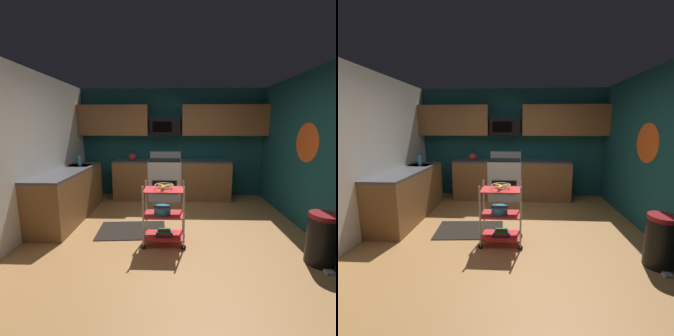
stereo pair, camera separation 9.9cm
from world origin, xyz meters
TOP-DOWN VIEW (x-y plane):
  - floor at (0.00, 0.00)m, footprint 4.40×4.80m
  - wall_back at (0.00, 2.43)m, footprint 4.52×0.06m
  - wall_left at (-2.23, 0.00)m, footprint 0.06×4.80m
  - wall_right at (2.23, 0.00)m, footprint 0.06×4.80m
  - wall_flower_decal at (2.20, 0.52)m, footprint 0.00×0.64m
  - counter_run at (-0.81, 1.56)m, footprint 3.56×2.57m
  - oven_range at (-0.16, 2.10)m, footprint 0.76×0.65m
  - upper_cabinets at (0.04, 2.23)m, footprint 4.40×0.33m
  - microwave at (-0.16, 2.21)m, footprint 0.70×0.39m
  - rolling_cart at (-0.08, -0.11)m, footprint 0.63×0.38m
  - fruit_bowl at (-0.08, -0.11)m, footprint 0.27×0.27m
  - mixing_bowl_large at (-0.11, -0.11)m, footprint 0.25×0.25m
  - book_stack at (-0.08, -0.11)m, footprint 0.26×0.19m
  - kettle at (-0.93, 2.10)m, footprint 0.21×0.18m
  - dish_soap_bottle at (-1.86, 1.28)m, footprint 0.06×0.06m
  - trash_can at (1.90, -0.56)m, footprint 0.34×0.42m
  - floor_rug at (-0.64, 0.29)m, footprint 1.15×0.78m

SIDE VIEW (x-z plane):
  - floor at x=0.00m, z-range -0.04..0.00m
  - floor_rug at x=-0.64m, z-range 0.00..0.01m
  - book_stack at x=-0.08m, z-range 0.13..0.20m
  - trash_can at x=1.90m, z-range 0.00..0.66m
  - rolling_cart at x=-0.08m, z-range 0.00..0.91m
  - counter_run at x=-0.81m, z-range 0.00..0.92m
  - oven_range at x=-0.16m, z-range -0.07..1.03m
  - mixing_bowl_large at x=-0.11m, z-range 0.46..0.58m
  - fruit_bowl at x=-0.08m, z-range 0.84..0.91m
  - kettle at x=-0.93m, z-range 0.86..1.13m
  - dish_soap_bottle at x=-1.86m, z-range 0.92..1.12m
  - wall_back at x=0.00m, z-range 0.00..2.60m
  - wall_left at x=-2.23m, z-range 0.00..2.60m
  - wall_right at x=2.23m, z-range 0.00..2.60m
  - wall_flower_decal at x=2.20m, z-range 1.13..1.77m
  - microwave at x=-0.16m, z-range 1.50..1.90m
  - upper_cabinets at x=0.04m, z-range 1.50..2.20m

